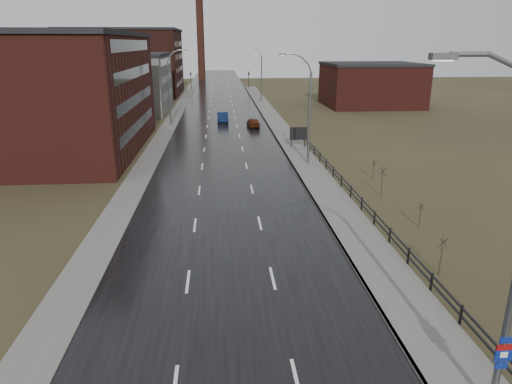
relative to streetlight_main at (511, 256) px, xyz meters
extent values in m
cube|color=black|center=(-8.47, 58.00, -6.03)|extent=(14.00, 300.00, 0.06)
cube|color=#595651|center=(0.13, 33.00, -5.97)|extent=(3.20, 180.00, 0.18)
cube|color=slate|center=(-1.39, 33.00, -5.97)|extent=(0.16, 180.00, 0.18)
cube|color=#595651|center=(-16.67, 58.00, -6.00)|extent=(2.40, 260.00, 0.12)
cube|color=#471914|center=(-29.47, 43.00, 0.44)|extent=(22.00, 28.00, 13.00)
cube|color=black|center=(-29.47, 43.00, 7.19)|extent=(22.44, 28.56, 0.50)
cube|color=black|center=(-18.49, 43.00, -3.06)|extent=(0.06, 22.40, 1.20)
cube|color=black|center=(-18.49, 43.00, -0.06)|extent=(0.06, 22.40, 1.20)
cube|color=black|center=(-18.49, 43.00, 2.94)|extent=(0.06, 22.40, 1.20)
cube|color=black|center=(-18.49, 43.00, 5.94)|extent=(0.06, 22.40, 1.20)
cube|color=slate|center=(-26.47, 76.00, -1.06)|extent=(16.00, 20.00, 10.00)
cube|color=black|center=(-26.47, 76.00, 4.19)|extent=(16.32, 20.40, 0.50)
cube|color=black|center=(-18.49, 76.00, -3.06)|extent=(0.06, 16.00, 1.20)
cube|color=black|center=(-18.49, 76.00, -0.06)|extent=(0.06, 16.00, 1.20)
cube|color=black|center=(-18.49, 76.00, 2.94)|extent=(0.06, 16.00, 1.20)
cube|color=#331611|center=(-31.47, 106.00, 1.44)|extent=(26.00, 24.00, 15.00)
cube|color=black|center=(-31.47, 106.00, 9.19)|extent=(26.52, 24.48, 0.50)
cube|color=black|center=(-18.49, 106.00, -3.06)|extent=(0.06, 19.20, 1.20)
cube|color=black|center=(-18.49, 106.00, -0.06)|extent=(0.06, 19.20, 1.20)
cube|color=black|center=(-18.49, 106.00, 2.94)|extent=(0.06, 19.20, 1.20)
cube|color=black|center=(-18.49, 106.00, 5.94)|extent=(0.06, 19.20, 1.20)
cube|color=#471914|center=(21.83, 80.00, -2.06)|extent=(18.00, 16.00, 8.00)
cube|color=black|center=(21.83, 80.00, 2.19)|extent=(18.36, 16.32, 0.50)
cylinder|color=#331611|center=(-14.47, 148.00, 8.94)|extent=(2.40, 2.40, 30.00)
cylinder|color=slate|center=(-1.22, 0.00, 5.76)|extent=(1.12, 0.14, 0.57)
cylinder|color=slate|center=(-2.19, 0.00, 5.95)|extent=(1.15, 0.14, 0.14)
cube|color=slate|center=(-2.94, 0.00, 5.90)|extent=(0.70, 0.28, 0.18)
cube|color=silver|center=(-2.94, 0.00, 5.80)|extent=(0.50, 0.20, 0.04)
cube|color=navy|center=(0.33, -0.12, -3.01)|extent=(0.45, 0.04, 0.22)
cube|color=navy|center=(0.33, -0.12, -3.51)|extent=(0.60, 0.04, 0.65)
cube|color=maroon|center=(0.33, -0.13, -3.28)|extent=(0.60, 0.04, 0.20)
cube|color=navy|center=(0.33, -0.12, -4.01)|extent=(0.45, 0.04, 0.22)
cube|color=silver|center=(0.33, -0.14, -3.56)|extent=(0.26, 0.02, 0.22)
cylinder|color=slate|center=(0.33, 34.00, -1.31)|extent=(0.24, 0.24, 9.50)
cylinder|color=slate|center=(0.16, 34.00, 3.84)|extent=(0.51, 0.14, 0.98)
cylinder|color=slate|center=(-0.32, 34.00, 4.56)|extent=(0.81, 0.14, 0.81)
cylinder|color=slate|center=(-1.03, 34.00, 5.04)|extent=(0.98, 0.14, 0.51)
cylinder|color=slate|center=(-1.87, 34.00, 5.20)|extent=(1.01, 0.14, 0.14)
cube|color=slate|center=(-2.56, 34.00, 5.15)|extent=(0.70, 0.28, 0.18)
cube|color=silver|center=(-2.56, 34.00, 5.05)|extent=(0.50, 0.20, 0.04)
cylinder|color=slate|center=(-16.47, 60.00, -1.31)|extent=(0.24, 0.24, 9.50)
cylinder|color=slate|center=(-16.30, 60.00, 3.84)|extent=(0.51, 0.14, 0.98)
cylinder|color=slate|center=(-15.83, 60.00, 4.56)|extent=(0.81, 0.14, 0.81)
cylinder|color=slate|center=(-15.11, 60.00, 5.04)|extent=(0.98, 0.14, 0.51)
cylinder|color=slate|center=(-14.27, 60.00, 5.20)|extent=(1.01, 0.14, 0.14)
cube|color=slate|center=(-13.59, 60.00, 5.15)|extent=(0.70, 0.28, 0.18)
cube|color=silver|center=(-13.59, 60.00, 5.05)|extent=(0.50, 0.20, 0.04)
cylinder|color=slate|center=(0.33, 88.00, -1.31)|extent=(0.24, 0.24, 9.50)
cylinder|color=slate|center=(0.16, 88.00, 3.84)|extent=(0.51, 0.14, 0.98)
cylinder|color=slate|center=(-0.32, 88.00, 4.56)|extent=(0.81, 0.14, 0.81)
cylinder|color=slate|center=(-1.03, 88.00, 5.04)|extent=(0.98, 0.14, 0.51)
cylinder|color=slate|center=(-1.87, 88.00, 5.20)|extent=(1.01, 0.14, 0.14)
cube|color=slate|center=(-2.56, 88.00, 5.15)|extent=(0.70, 0.28, 0.18)
cube|color=silver|center=(-2.56, 88.00, 5.05)|extent=(0.50, 0.20, 0.04)
cube|color=black|center=(1.83, 2.00, -5.51)|extent=(0.10, 0.10, 1.10)
cube|color=black|center=(1.83, 5.00, -5.51)|extent=(0.10, 0.10, 1.10)
cube|color=black|center=(1.83, 8.00, -5.51)|extent=(0.10, 0.10, 1.10)
cube|color=black|center=(1.83, 11.00, -5.51)|extent=(0.10, 0.10, 1.10)
cube|color=black|center=(1.83, 14.00, -5.51)|extent=(0.10, 0.10, 1.10)
cube|color=black|center=(1.83, 17.00, -5.51)|extent=(0.10, 0.10, 1.10)
cube|color=black|center=(1.83, 20.00, -5.51)|extent=(0.10, 0.10, 1.10)
cube|color=black|center=(1.83, 23.00, -5.51)|extent=(0.10, 0.10, 1.10)
cube|color=black|center=(1.83, 26.00, -5.51)|extent=(0.10, 0.10, 1.10)
cube|color=black|center=(1.83, 29.00, -5.51)|extent=(0.10, 0.10, 1.10)
cube|color=black|center=(1.83, 32.00, -5.51)|extent=(0.10, 0.10, 1.10)
cube|color=black|center=(1.83, 35.00, -5.51)|extent=(0.10, 0.10, 1.10)
cube|color=black|center=(1.83, 38.00, -5.51)|extent=(0.10, 0.10, 1.10)
cube|color=black|center=(1.83, 41.00, -5.51)|extent=(0.10, 0.10, 1.10)
cube|color=black|center=(1.83, 16.50, -5.11)|extent=(0.08, 53.00, 0.10)
cube|color=black|center=(1.83, 16.50, -5.51)|extent=(0.08, 53.00, 0.10)
cylinder|color=#382D23|center=(3.09, 9.68, -5.19)|extent=(0.08, 0.08, 1.73)
cylinder|color=#382D23|center=(3.14, 9.68, -4.07)|extent=(0.04, 0.59, 0.69)
cylinder|color=#382D23|center=(3.10, 9.73, -4.07)|extent=(0.56, 0.22, 0.69)
cylinder|color=#382D23|center=(3.04, 9.71, -4.07)|extent=(0.33, 0.49, 0.70)
cylinder|color=#382D23|center=(3.04, 9.65, -4.07)|extent=(0.33, 0.49, 0.70)
cylinder|color=#382D23|center=(3.10, 9.63, -4.07)|extent=(0.56, 0.22, 0.69)
cylinder|color=#382D23|center=(4.89, 16.51, -5.40)|extent=(0.08, 0.08, 1.33)
cylinder|color=#382D23|center=(4.94, 16.51, -4.53)|extent=(0.04, 0.46, 0.53)
cylinder|color=#382D23|center=(4.91, 16.56, -4.53)|extent=(0.43, 0.18, 0.54)
cylinder|color=#382D23|center=(4.85, 16.54, -4.53)|extent=(0.26, 0.39, 0.55)
cylinder|color=#382D23|center=(4.85, 16.48, -4.53)|extent=(0.26, 0.39, 0.55)
cylinder|color=#382D23|center=(4.91, 16.47, -4.53)|extent=(0.43, 0.18, 0.54)
cylinder|color=#382D23|center=(4.53, 23.34, -5.11)|extent=(0.08, 0.08, 1.91)
cylinder|color=#382D23|center=(4.58, 23.34, -3.87)|extent=(0.04, 0.64, 0.75)
cylinder|color=#382D23|center=(4.55, 23.38, -3.87)|extent=(0.61, 0.24, 0.76)
cylinder|color=#382D23|center=(4.49, 23.37, -3.87)|extent=(0.36, 0.54, 0.77)
cylinder|color=#382D23|center=(4.49, 23.31, -3.87)|extent=(0.36, 0.54, 0.77)
cylinder|color=#382D23|center=(4.55, 23.29, -3.87)|extent=(0.61, 0.24, 0.76)
cylinder|color=#382D23|center=(5.43, 28.15, -5.34)|extent=(0.08, 0.08, 1.43)
cylinder|color=#382D23|center=(5.48, 28.15, -4.41)|extent=(0.04, 0.49, 0.57)
cylinder|color=#382D23|center=(5.45, 28.20, -4.41)|extent=(0.47, 0.19, 0.58)
cylinder|color=#382D23|center=(5.39, 28.18, -4.41)|extent=(0.28, 0.41, 0.59)
cylinder|color=#382D23|center=(5.39, 28.12, -4.41)|extent=(0.28, 0.41, 0.59)
cylinder|color=#382D23|center=(5.45, 28.10, -4.41)|extent=(0.47, 0.19, 0.58)
cube|color=black|center=(-0.19, 42.06, -5.16)|extent=(0.10, 0.10, 1.80)
cube|color=black|center=(1.44, 42.06, -5.16)|extent=(0.10, 0.10, 1.80)
cube|color=silver|center=(0.63, 42.01, -4.23)|extent=(2.03, 0.08, 1.47)
cube|color=black|center=(0.63, 41.96, -4.23)|extent=(2.13, 0.04, 1.57)
cylinder|color=black|center=(-16.47, 118.00, -3.46)|extent=(0.16, 0.16, 5.20)
imported|color=black|center=(-16.47, 118.00, -1.31)|extent=(0.58, 2.73, 1.10)
sphere|color=#FF190C|center=(-16.47, 117.85, -1.01)|extent=(0.18, 0.18, 0.18)
cylinder|color=black|center=(-0.47, 118.00, -3.46)|extent=(0.16, 0.16, 5.20)
imported|color=black|center=(-0.47, 118.00, -1.31)|extent=(0.58, 2.73, 1.10)
sphere|color=#FF190C|center=(-0.47, 117.85, -1.01)|extent=(0.18, 0.18, 0.18)
imported|color=#0B1737|center=(-8.35, 61.54, -5.26)|extent=(1.80, 4.87, 1.59)
imported|color=#4B1C0C|center=(-3.76, 56.85, -5.34)|extent=(1.90, 4.29, 1.44)
camera|label=1|loc=(-8.85, -12.06, 6.25)|focal=32.00mm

